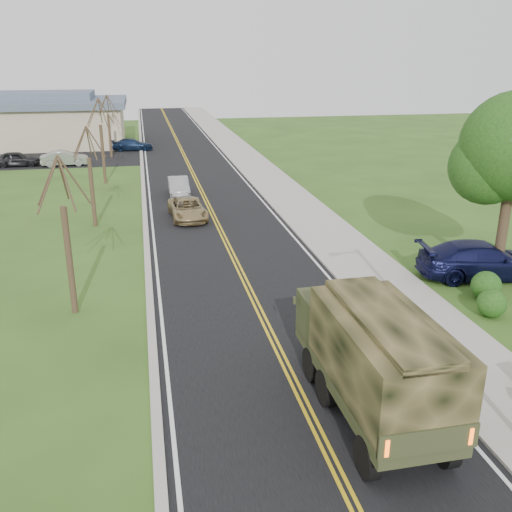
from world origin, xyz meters
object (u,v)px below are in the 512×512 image
object	(u,v)px
military_truck	(373,354)
pickup_navy	(482,260)
suv_champagne	(187,209)
sedan_silver	(179,187)

from	to	relation	value
military_truck	pickup_navy	size ratio (longest dim) A/B	1.19
suv_champagne	sedan_silver	xyz separation A→B (m)	(-0.11, 6.08, 0.04)
suv_champagne	pickup_navy	world-z (taller)	pickup_navy
pickup_navy	suv_champagne	bearing A→B (deg)	51.58
military_truck	suv_champagne	distance (m)	21.33
sedan_silver	military_truck	bearing A→B (deg)	-82.80
suv_champagne	pickup_navy	bearing A→B (deg)	-49.26
military_truck	sedan_silver	bearing A→B (deg)	96.29
suv_champagne	sedan_silver	size ratio (longest dim) A/B	1.11
suv_champagne	military_truck	bearing A→B (deg)	-84.96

